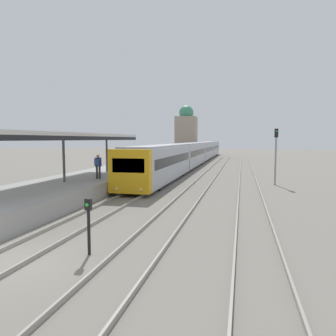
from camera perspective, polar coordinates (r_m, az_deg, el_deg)
The scene contains 10 objects.
ground_plane at distance 11.20m, azimuth -27.04°, elevation -14.70°, with size 240.00×240.00×0.00m, color slate.
track_platform_line at distance 11.18m, azimuth -27.05°, elevation -14.34°, with size 1.51×120.00×0.15m.
track_middle_line at distance 9.36m, azimuth -8.40°, elevation -17.66°, with size 1.51×120.00×0.15m.
track_right_line at distance 8.83m, azimuth 16.13°, elevation -19.25°, with size 1.50×120.00×0.15m.
platform_canopy at distance 21.66m, azimuth -17.70°, elevation 5.46°, with size 4.00×16.86×3.08m.
person_on_platform at distance 22.77m, azimuth -12.11°, elevation 0.60°, with size 0.40×0.40×1.66m.
train_near at distance 50.48m, azimuth 4.94°, elevation 2.84°, with size 2.72×61.60×3.17m.
signal_post_near at distance 10.76m, azimuth -13.67°, elevation -8.83°, with size 0.20×0.22×1.82m.
signal_mast_far at distance 27.56m, azimuth 18.28°, elevation 3.12°, with size 0.28×0.29×4.52m.
distant_domed_building at distance 65.66m, azimuth 3.19°, elevation 6.01°, with size 4.00×4.00×10.34m.
Camera 1 is at (6.87, -8.04, 3.68)m, focal length 35.00 mm.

